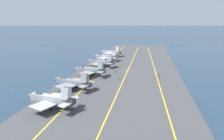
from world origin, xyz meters
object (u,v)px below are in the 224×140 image
Objects in this scene: crew_red_vest at (159,76)px; parked_jet_fourth at (100,62)px; crew_green_vest at (118,77)px; parked_jet_second at (72,82)px; parked_jet_fifth at (106,57)px; crew_purple_vest at (116,71)px; parked_jet_nearest at (50,99)px; parked_jet_third at (90,70)px; parked_jet_sixth at (111,52)px.

parked_jet_fourth is at bearing 61.58° from crew_red_vest.
parked_jet_second is at bearing 133.21° from crew_green_vest.
parked_jet_fifth is 30.58m from crew_purple_vest.
crew_red_vest is at bearing -40.40° from parked_jet_nearest.
parked_jet_third is at bearing -4.11° from parked_jet_second.
crew_purple_vest is at bearing 77.32° from crew_red_vest.
parked_jet_third is at bearing -179.19° from parked_jet_sixth.
parked_jet_nearest is 0.96× the size of parked_jet_fourth.
parked_jet_sixth is (16.71, 0.15, 0.20)m from parked_jet_fifth.
parked_jet_fourth reaches higher than crew_green_vest.
parked_jet_second is 26.56m from crew_purple_vest.
parked_jet_fourth is 1.00× the size of parked_jet_fifth.
parked_jet_nearest is 0.93× the size of parked_jet_second.
parked_jet_fifth is 0.99× the size of parked_jet_sixth.
parked_jet_second reaches higher than crew_red_vest.
parked_jet_second is (16.40, 0.18, -0.27)m from parked_jet_nearest.
crew_purple_vest is (40.25, -11.42, -1.74)m from parked_jet_nearest.
parked_jet_nearest is 8.80× the size of crew_green_vest.
parked_jet_third is 51.98m from parked_jet_sixth.
parked_jet_sixth is (85.46, -0.31, -0.03)m from parked_jet_nearest.
parked_jet_fifth is (68.75, -0.46, -0.23)m from parked_jet_nearest.
parked_jet_nearest reaches higher than crew_red_vest.
crew_purple_vest is 0.98× the size of crew_red_vest.
parked_jet_nearest is 68.76m from parked_jet_fifth.
parked_jet_fourth is at bearing 41.20° from crew_purple_vest.
parked_jet_sixth is at bearing -0.21° from parked_jet_nearest.
crew_red_vest is at bearing -118.42° from parked_jet_fourth.
crew_red_vest is (-49.52, -30.28, -1.69)m from parked_jet_sixth.
parked_jet_fourth is 17.03m from parked_jet_fifth.
crew_red_vest reaches higher than crew_purple_vest.
parked_jet_fifth is at bearing 3.02° from parked_jet_fourth.
crew_green_vest is at bearing -160.40° from parked_jet_fifth.
parked_jet_second is 1.01× the size of parked_jet_sixth.
crew_purple_vest is (23.84, -11.61, -1.48)m from parked_jet_second.
parked_jet_nearest is 9.26× the size of crew_purple_vest.
parked_jet_nearest is 47.22m from crew_red_vest.
parked_jet_nearest is at bearing 154.55° from crew_green_vest.
parked_jet_third is 0.94× the size of parked_jet_fifth.
crew_green_vest is at bearing -149.33° from parked_jet_fourth.
crew_red_vest is (35.94, -30.58, -1.72)m from parked_jet_nearest.
crew_green_vest is (29.98, -14.27, -1.69)m from parked_jet_nearest.
parked_jet_nearest is at bearing 179.62° from parked_jet_fifth.
parked_jet_fourth is 33.73m from parked_jet_sixth.
parked_jet_third is (33.49, -1.04, 0.02)m from parked_jet_nearest.
crew_red_vest is (-15.81, -29.23, -1.71)m from parked_jet_fourth.
parked_jet_sixth is 9.77× the size of crew_purple_vest.
parked_jet_fourth is (51.75, -1.36, -0.01)m from parked_jet_nearest.
parked_jet_sixth reaches higher than parked_jet_fifth.
crew_purple_vest is at bearing -15.85° from parked_jet_nearest.
parked_jet_fifth is at bearing 42.55° from crew_red_vest.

